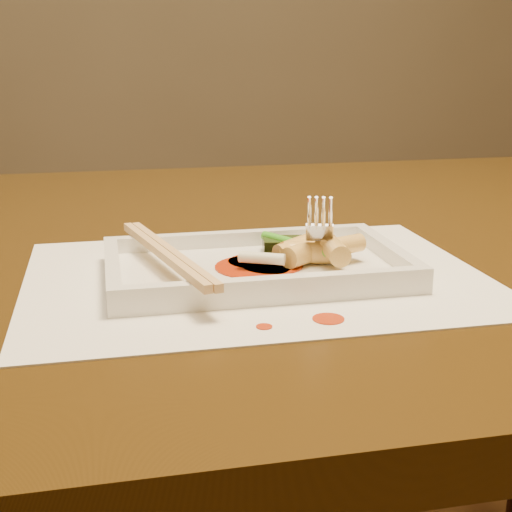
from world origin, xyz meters
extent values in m
cube|color=black|center=(0.00, 0.00, 0.73)|extent=(1.40, 0.90, 0.04)
cube|color=white|center=(-0.06, -0.16, 0.75)|extent=(0.40, 0.30, 0.00)
cylinder|color=#B42705|center=(-0.03, -0.28, 0.75)|extent=(0.02, 0.02, 0.00)
cylinder|color=#B42705|center=(-0.08, -0.28, 0.75)|extent=(0.01, 0.01, 0.00)
cube|color=white|center=(-0.06, -0.16, 0.76)|extent=(0.26, 0.16, 0.01)
cube|color=white|center=(-0.06, -0.09, 0.77)|extent=(0.26, 0.01, 0.01)
cube|color=white|center=(-0.06, -0.23, 0.77)|extent=(0.26, 0.01, 0.01)
cube|color=white|center=(-0.18, -0.16, 0.77)|extent=(0.01, 0.14, 0.01)
cube|color=white|center=(0.06, -0.16, 0.77)|extent=(0.01, 0.14, 0.01)
cube|color=black|center=(-0.03, -0.12, 0.77)|extent=(0.04, 0.03, 0.01)
cylinder|color=#EAEACC|center=(-0.06, -0.17, 0.77)|extent=(0.04, 0.03, 0.01)
cylinder|color=#309417|center=(-0.02, -0.14, 0.77)|extent=(0.05, 0.08, 0.01)
cube|color=tan|center=(-0.14, -0.16, 0.78)|extent=(0.06, 0.21, 0.01)
cube|color=tan|center=(-0.13, -0.16, 0.78)|extent=(0.06, 0.21, 0.01)
cylinder|color=#B42705|center=(-0.05, -0.16, 0.76)|extent=(0.05, 0.05, 0.00)
cylinder|color=#B42705|center=(-0.06, -0.15, 0.76)|extent=(0.05, 0.05, 0.00)
cylinder|color=#B42705|center=(-0.06, -0.16, 0.76)|extent=(0.07, 0.07, 0.00)
cylinder|color=#F1D070|center=(-0.01, -0.16, 0.77)|extent=(0.05, 0.02, 0.02)
cylinder|color=#F1D070|center=(-0.01, -0.16, 0.77)|extent=(0.05, 0.04, 0.02)
cylinder|color=#F1D070|center=(0.02, -0.17, 0.78)|extent=(0.04, 0.03, 0.02)
cylinder|color=#F1D070|center=(-0.02, -0.14, 0.77)|extent=(0.04, 0.04, 0.02)
cylinder|color=#F1D070|center=(-0.01, -0.16, 0.77)|extent=(0.05, 0.04, 0.02)
cylinder|color=#F1D070|center=(0.00, -0.18, 0.78)|extent=(0.02, 0.05, 0.02)
cylinder|color=#F1D070|center=(-0.02, -0.16, 0.77)|extent=(0.04, 0.03, 0.02)
cylinder|color=#F1D070|center=(-0.02, -0.15, 0.77)|extent=(0.05, 0.03, 0.02)
camera|label=1|loc=(-0.19, -0.75, 0.94)|focal=50.00mm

